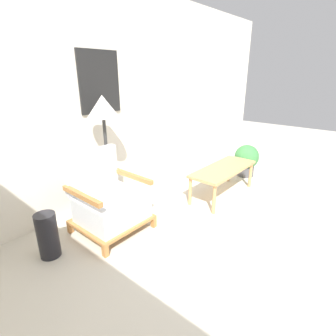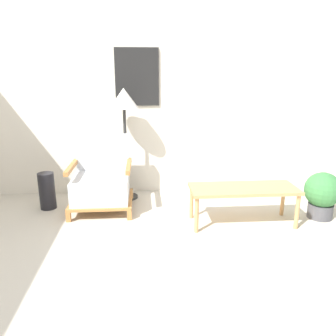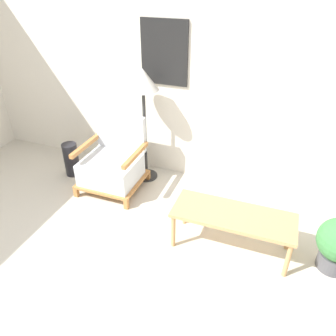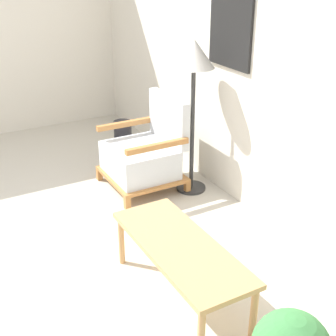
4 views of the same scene
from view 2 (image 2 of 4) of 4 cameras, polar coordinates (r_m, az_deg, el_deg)
ground_plane at (r=2.70m, az=-2.07°, el=-19.60°), size 14.00×14.00×0.00m
wall_back at (r=4.42m, az=-3.51°, el=12.96°), size 8.00×0.09×2.70m
armchair at (r=3.99m, az=-11.51°, el=-2.56°), size 0.72×0.67×0.87m
floor_lamp at (r=4.14m, az=-7.66°, el=10.52°), size 0.36×0.36×1.42m
coffee_table at (r=3.61m, az=12.99°, el=-3.99°), size 1.14×0.44×0.42m
vase at (r=4.23m, az=-20.32°, el=-3.75°), size 0.19×0.19×0.45m
potted_plant at (r=4.07m, az=25.28°, el=-4.01°), size 0.40×0.40×0.53m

